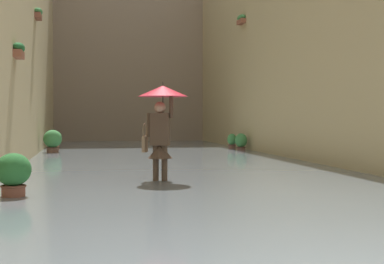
% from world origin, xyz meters
% --- Properties ---
extents(ground_plane, '(66.65, 66.65, 0.00)m').
position_xyz_m(ground_plane, '(0.00, -13.33, 0.00)').
color(ground_plane, slate).
extents(flood_water, '(8.73, 32.66, 0.15)m').
position_xyz_m(flood_water, '(0.00, -13.33, 0.07)').
color(flood_water, slate).
rests_on(flood_water, ground_plane).
extents(building_facade_left, '(2.04, 30.66, 9.43)m').
position_xyz_m(building_facade_left, '(-4.86, -13.33, 4.72)').
color(building_facade_left, tan).
rests_on(building_facade_left, ground_plane).
extents(building_facade_far, '(11.53, 1.80, 11.89)m').
position_xyz_m(building_facade_far, '(0.00, -27.56, 5.94)').
color(building_facade_far, gray).
rests_on(building_facade_far, ground_plane).
extents(person_wading, '(1.00, 1.00, 2.13)m').
position_xyz_m(person_wading, '(0.80, -7.93, 1.49)').
color(person_wading, black).
rests_on(person_wading, ground_plane).
extents(potted_plant_near_right, '(0.54, 0.54, 0.89)m').
position_xyz_m(potted_plant_near_right, '(3.52, -19.52, 0.53)').
color(potted_plant_near_right, '#9E563D').
rests_on(potted_plant_near_right, ground_plane).
extents(potted_plant_far_left, '(0.38, 0.38, 0.76)m').
position_xyz_m(potted_plant_far_left, '(-3.51, -18.67, 0.42)').
color(potted_plant_far_left, brown).
rests_on(potted_plant_far_left, ground_plane).
extents(potted_plant_far_right, '(0.57, 0.57, 0.85)m').
position_xyz_m(potted_plant_far_right, '(3.45, -6.20, 0.49)').
color(potted_plant_far_right, brown).
rests_on(potted_plant_far_right, ground_plane).
extents(potted_plant_mid_right, '(0.66, 0.66, 0.97)m').
position_xyz_m(potted_plant_mid_right, '(3.48, -17.60, 0.56)').
color(potted_plant_mid_right, brown).
rests_on(potted_plant_mid_right, ground_plane).
extents(potted_plant_near_left, '(0.47, 0.47, 0.80)m').
position_xyz_m(potted_plant_near_left, '(-3.63, -17.75, 0.45)').
color(potted_plant_near_left, brown).
rests_on(potted_plant_near_left, ground_plane).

